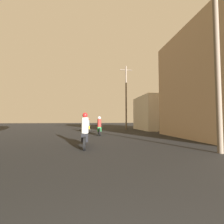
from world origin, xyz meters
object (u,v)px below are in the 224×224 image
Objects in this scene: building_right_far at (161,113)px; utility_pole_far at (126,96)px; motorcycle_green at (99,128)px; motorcycle_black at (85,133)px; building_right_near at (212,84)px; motorcycle_yellow at (88,126)px; utility_pole_near at (217,50)px.

utility_pole_far is at bearing 170.24° from building_right_far.
utility_pole_far reaches higher than motorcycle_green.
motorcycle_black is 9.55m from building_right_near.
motorcycle_green is 3.13m from motorcycle_yellow.
motorcycle_black is 14.57m from building_right_far.
motorcycle_green is at bearing 81.11° from motorcycle_black.
utility_pole_far is (4.88, 3.30, 3.76)m from motorcycle_yellow.
utility_pole_near is at bearing -20.00° from motorcycle_black.
motorcycle_yellow is at bearing 91.22° from motorcycle_black.
building_right_near reaches higher than building_right_far.
motorcycle_black is at bearing -91.94° from motorcycle_yellow.
motorcycle_green is 0.22× the size of utility_pole_far.
utility_pole_far is (3.94, 6.29, 3.73)m from motorcycle_green.
utility_pole_near is at bearing -107.97° from building_right_far.
motorcycle_yellow is at bearing 115.74° from utility_pole_near.
utility_pole_far is at bearing 90.86° from utility_pole_near.
motorcycle_black is 0.35× the size of building_right_far.
building_right_near is 0.98× the size of utility_pole_near.
motorcycle_black is at bearing -130.65° from building_right_far.
utility_pole_far is (-3.78, 9.68, 0.53)m from building_right_near.
building_right_near is (8.77, 2.08, 3.18)m from motorcycle_black.
utility_pole_far is at bearing 32.89° from motorcycle_yellow.
building_right_far reaches higher than motorcycle_yellow.
motorcycle_black reaches higher than motorcycle_green.
motorcycle_yellow is (-0.94, 2.98, -0.04)m from motorcycle_green.
building_right_far is at bearing 51.30° from motorcycle_black.
building_right_far is (0.67, 8.92, -1.70)m from building_right_near.
motorcycle_black is at bearing 158.05° from utility_pole_near.
building_right_near is at bearing -14.78° from motorcycle_green.
building_right_far reaches higher than motorcycle_black.
utility_pole_far is at bearing 66.91° from motorcycle_green.
building_right_near is 1.33× the size of building_right_far.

